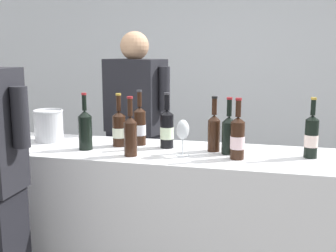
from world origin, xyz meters
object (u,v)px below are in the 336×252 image
at_px(wine_bottle_4, 237,137).
at_px(wine_bottle_8, 85,129).
at_px(wine_bottle_0, 140,125).
at_px(wine_bottle_9, 214,131).
at_px(wine_bottle_5, 311,136).
at_px(wine_glass, 183,131).
at_px(person_server, 136,145).
at_px(wine_bottle_7, 130,134).
at_px(wine_bottle_1, 119,128).
at_px(ice_bucket, 49,125).
at_px(wine_bottle_2, 167,128).
at_px(wine_bottle_3, 229,133).
at_px(wine_bottle_6, 0,126).

bearing_deg(wine_bottle_4, wine_bottle_8, 179.73).
distance_m(wine_bottle_0, wine_bottle_9, 0.48).
distance_m(wine_bottle_5, wine_glass, 0.71).
bearing_deg(wine_glass, person_server, 124.97).
bearing_deg(wine_bottle_4, wine_bottle_7, -172.74).
bearing_deg(wine_bottle_1, ice_bucket, 177.19).
xyz_separation_m(wine_bottle_2, wine_bottle_3, (0.38, -0.06, 0.00)).
distance_m(wine_bottle_6, wine_bottle_7, 0.87).
xyz_separation_m(wine_bottle_3, wine_bottle_6, (-1.40, -0.12, 0.00)).
bearing_deg(wine_bottle_2, wine_bottle_4, -20.49).
relative_size(wine_bottle_5, person_server, 0.20).
bearing_deg(wine_bottle_9, wine_bottle_5, -2.26).
height_order(wine_bottle_6, person_server, person_server).
xyz_separation_m(wine_bottle_4, wine_bottle_5, (0.39, 0.12, 0.00)).
bearing_deg(wine_glass, ice_bucket, 170.05).
relative_size(wine_bottle_1, wine_bottle_4, 0.98).
bearing_deg(wine_bottle_0, wine_bottle_2, -11.20).
xyz_separation_m(wine_bottle_0, wine_glass, (0.32, -0.20, 0.02)).
height_order(wine_bottle_1, wine_bottle_3, wine_bottle_1).
distance_m(wine_bottle_4, wine_bottle_7, 0.59).
relative_size(wine_bottle_8, wine_glass, 1.65).
distance_m(wine_bottle_3, wine_glass, 0.27).
height_order(wine_bottle_3, wine_glass, wine_bottle_3).
bearing_deg(wine_bottle_2, wine_bottle_3, -9.47).
distance_m(wine_bottle_5, wine_bottle_6, 1.85).
distance_m(wine_bottle_0, wine_bottle_5, 1.01).
bearing_deg(wine_bottle_3, wine_bottle_8, -173.52).
distance_m(wine_bottle_1, wine_bottle_3, 0.68).
relative_size(wine_bottle_0, wine_bottle_7, 1.03).
bearing_deg(wine_bottle_0, ice_bucket, -176.30).
bearing_deg(wine_bottle_1, person_server, 98.74).
bearing_deg(wine_bottle_3, wine_bottle_2, 170.53).
xyz_separation_m(wine_bottle_6, ice_bucket, (0.23, 0.18, -0.02)).
xyz_separation_m(wine_bottle_2, wine_bottle_7, (-0.15, -0.24, 0.01)).
distance_m(wine_bottle_8, person_server, 0.79).
distance_m(wine_glass, ice_bucket, 0.94).
bearing_deg(wine_bottle_7, ice_bucket, 159.88).
bearing_deg(person_server, wine_bottle_4, -42.06).
xyz_separation_m(wine_bottle_4, wine_bottle_7, (-0.59, -0.07, 0.01)).
height_order(wine_bottle_1, wine_bottle_4, wine_bottle_4).
bearing_deg(wine_bottle_5, wine_bottle_3, -177.03).
xyz_separation_m(wine_bottle_6, person_server, (0.63, 0.77, -0.27)).
height_order(wine_bottle_8, person_server, person_server).
relative_size(wine_bottle_8, ice_bucket, 1.66).
xyz_separation_m(wine_bottle_0, person_server, (-0.21, 0.55, -0.27)).
distance_m(wine_bottle_2, wine_bottle_9, 0.29).
relative_size(wine_bottle_0, wine_bottle_3, 1.06).
relative_size(wine_bottle_6, wine_bottle_9, 1.00).
distance_m(wine_bottle_7, ice_bucket, 0.68).
xyz_separation_m(wine_glass, person_server, (-0.52, 0.75, -0.28)).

